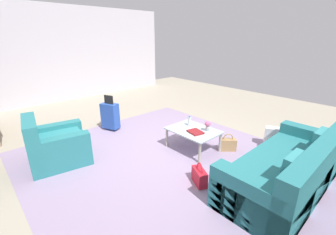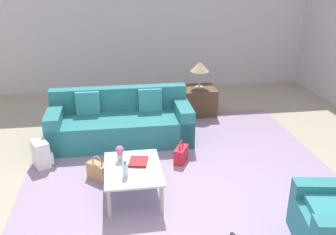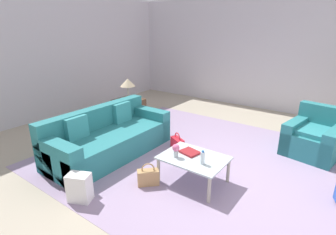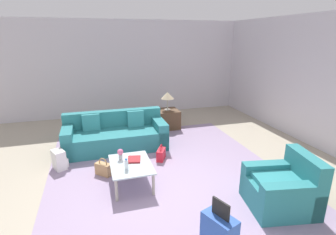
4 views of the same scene
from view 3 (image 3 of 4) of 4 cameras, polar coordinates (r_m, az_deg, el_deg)
The scene contains 15 objects.
ground_plane at distance 4.39m, azimuth 13.48°, elevation -12.23°, with size 12.00×12.00×0.00m, color #A89E89.
wall_back at distance 7.74m, azimuth 26.67°, elevation 11.91°, with size 10.24×0.12×3.10m, color silver.
wall_left at distance 7.35m, azimuth -25.36°, elevation 11.82°, with size 0.12×8.00×3.10m, color silver.
area_rug at distance 4.77m, azimuth 7.76°, elevation -9.17°, with size 5.20×4.40×0.01m, color #9984A3.
couch at distance 4.99m, azimuth -13.07°, elevation -4.45°, with size 0.99×2.35×0.84m.
armchair at distance 5.57m, azimuth 29.36°, elevation -3.98°, with size 1.02×1.07×0.88m.
coffee_table at distance 3.97m, azimuth 5.61°, elevation -9.26°, with size 0.96×0.71×0.42m.
water_bottle at distance 3.74m, azimuth 7.55°, elevation -8.69°, with size 0.06×0.06×0.20m.
coffee_table_book at distance 4.05m, azimuth 4.76°, elevation -7.53°, with size 0.27×0.23×0.03m, color maroon.
flower_vase at distance 3.88m, azimuth 1.74°, elevation -6.95°, with size 0.11×0.11×0.21m.
side_table at distance 6.72m, azimuth -8.48°, elevation 1.69°, with size 0.63×0.63×0.54m, color #513823.
table_lamp at distance 6.55m, azimuth -8.76°, elevation 7.41°, with size 0.37×0.37×0.53m.
handbag_red at distance 5.05m, azimuth 2.05°, elevation -5.73°, with size 0.35×0.27×0.36m.
handbag_tan at distance 4.01m, azimuth -4.33°, elevation -12.78°, with size 0.32×0.33×0.36m.
backpack_white at distance 3.85m, azimuth -18.62°, elevation -14.27°, with size 0.36×0.33×0.40m.
Camera 3 is at (1.35, -3.53, 2.24)m, focal length 28.00 mm.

